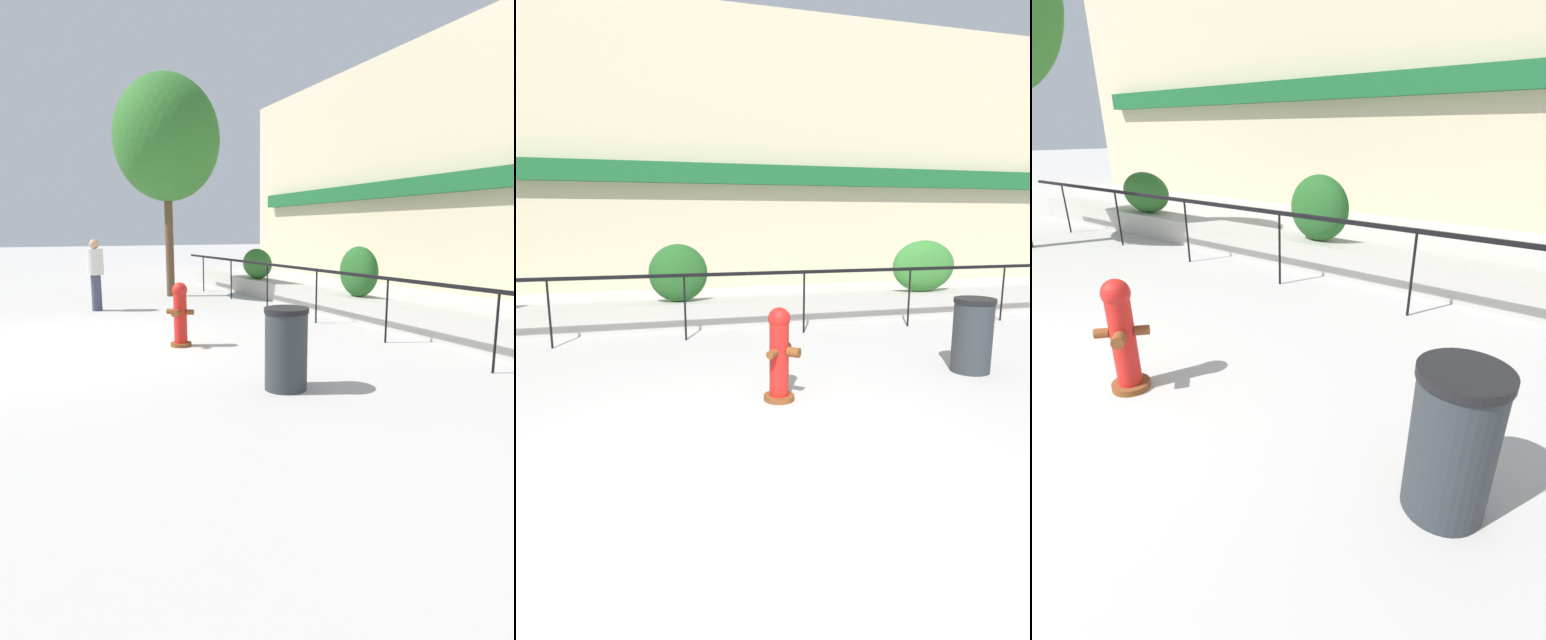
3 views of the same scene
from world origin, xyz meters
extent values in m
cube|color=beige|center=(0.00, 12.00, 4.00)|extent=(30.00, 1.00, 8.00)
cube|color=#195B2D|center=(0.00, 11.32, 3.36)|extent=(27.00, 0.36, 0.56)
cube|color=#B7B2A8|center=(0.00, 6.00, 0.25)|extent=(18.00, 0.70, 0.50)
cube|color=black|center=(0.00, 4.90, 1.12)|extent=(15.00, 0.05, 0.06)
cylinder|color=black|center=(-6.43, 4.90, 0.57)|extent=(0.04, 0.04, 1.15)
cylinder|color=black|center=(-4.29, 4.90, 0.57)|extent=(0.04, 0.04, 1.15)
cylinder|color=black|center=(-2.14, 4.90, 0.57)|extent=(0.04, 0.04, 1.15)
cylinder|color=black|center=(0.00, 4.90, 0.57)|extent=(0.04, 0.04, 1.15)
cylinder|color=black|center=(2.14, 4.90, 0.57)|extent=(0.04, 0.04, 1.15)
ellipsoid|color=#2D6B28|center=(-4.79, 6.00, 0.95)|extent=(1.49, 0.62, 0.90)
ellipsoid|color=#235B23|center=(0.00, 6.00, 1.05)|extent=(1.10, 0.59, 1.09)
cylinder|color=brown|center=(0.73, 1.66, 0.03)|extent=(0.50, 0.50, 0.06)
cylinder|color=red|center=(0.73, 1.66, 0.48)|extent=(0.31, 0.31, 0.85)
sphere|color=red|center=(0.73, 1.66, 0.95)|extent=(0.25, 0.25, 0.25)
cylinder|color=brown|center=(0.87, 1.54, 0.59)|extent=(0.18, 0.18, 0.11)
cylinder|color=brown|center=(0.62, 1.53, 0.59)|extent=(0.15, 0.15, 0.09)
cylinder|color=brown|center=(0.85, 1.79, 0.59)|extent=(0.15, 0.15, 0.09)
cylinder|color=#2D3338|center=(3.56, 2.03, 0.47)|extent=(0.52, 0.52, 0.95)
cylinder|color=black|center=(3.56, 2.03, 0.98)|extent=(0.55, 0.55, 0.06)
camera|label=1|loc=(8.63, -1.01, 1.91)|focal=28.00mm
camera|label=2|loc=(-0.79, -3.58, 2.03)|focal=28.00mm
camera|label=3|loc=(4.01, -0.22, 2.23)|focal=24.00mm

